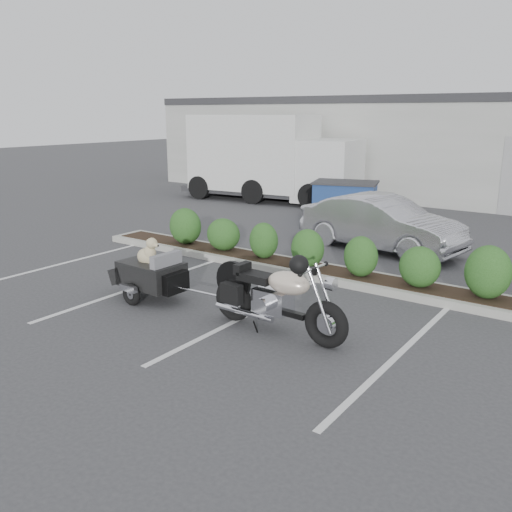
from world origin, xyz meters
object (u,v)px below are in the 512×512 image
Objects in this scene: sedan at (381,223)px; delivery_truck at (271,160)px; pet_trailer at (151,273)px; dumpster at (345,202)px; motorcycle at (276,298)px.

delivery_truck is (-6.71, 5.03, 0.89)m from sedan.
pet_trailer is 12.04m from delivery_truck.
delivery_truck is at bearing 134.35° from dumpster.
pet_trailer is at bearing -73.44° from delivery_truck.
dumpster is (-2.35, 2.70, -0.03)m from sedan.
delivery_truck is (-4.37, 2.34, 0.92)m from dumpster.
pet_trailer is at bearing 170.62° from sedan.
motorcycle is at bearing 1.63° from pet_trailer.
motorcycle is 1.26× the size of pet_trailer.
delivery_truck is (-7.52, 11.04, 1.00)m from motorcycle.
pet_trailer is 0.48× the size of sedan.
delivery_truck reaches higher than dumpster.
sedan is 3.57m from dumpster.
pet_trailer is (-2.79, 0.03, -0.07)m from motorcycle.
delivery_truck is at bearing 126.41° from motorcycle.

